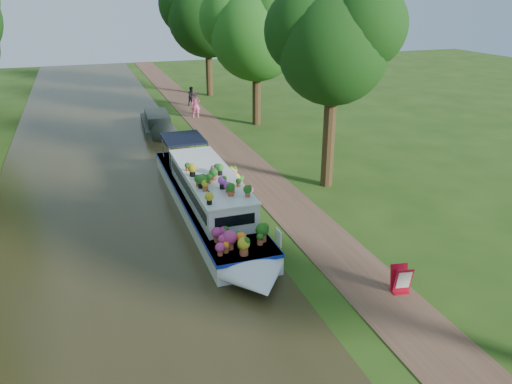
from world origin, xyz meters
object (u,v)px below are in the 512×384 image
object	(u,v)px
plant_boat	(210,197)
pedestrian_dark	(192,96)
pedestrian_pink	(196,105)
second_boat	(158,124)
sandwich_board	(401,281)

from	to	relation	value
plant_boat	pedestrian_dark	distance (m)	21.28
pedestrian_pink	pedestrian_dark	bearing A→B (deg)	93.87
second_boat	pedestrian_pink	size ratio (longest dim) A/B	3.47
second_boat	plant_boat	bearing A→B (deg)	-86.89
plant_boat	pedestrian_pink	size ratio (longest dim) A/B	7.40
plant_boat	second_boat	size ratio (longest dim) A/B	2.13
plant_boat	pedestrian_dark	xyz separation A→B (m)	(3.84, 20.93, -0.08)
sandwich_board	pedestrian_dark	xyz separation A→B (m)	(-0.24, 28.16, 0.35)
second_boat	sandwich_board	world-z (taller)	second_boat
plant_boat	sandwich_board	world-z (taller)	plant_boat
plant_boat	sandwich_board	size ratio (longest dim) A/B	15.56
sandwich_board	pedestrian_dark	size ratio (longest dim) A/B	0.58
plant_boat	second_boat	xyz separation A→B (m)	(0.06, 14.05, -0.36)
second_boat	sandwich_board	xyz separation A→B (m)	(4.02, -21.29, -0.07)
pedestrian_pink	sandwich_board	bearing A→B (deg)	-75.64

